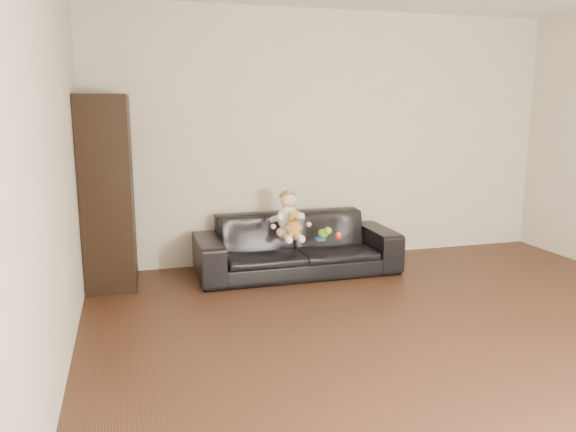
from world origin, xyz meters
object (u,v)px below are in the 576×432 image
object	(u,v)px
cabinet	(108,193)
toy_green	(323,233)
sofa	(297,244)
toy_blue_disc	(320,239)
teddy_bear	(294,224)
toy_rattle	(338,236)
baby	(288,218)

from	to	relation	value
cabinet	toy_green	distance (m)	2.03
sofa	toy_green	world-z (taller)	sofa
cabinet	toy_blue_disc	bearing A→B (deg)	-6.79
teddy_bear	toy_green	world-z (taller)	teddy_bear
sofa	toy_blue_disc	xyz separation A→B (m)	(0.16, -0.23, 0.10)
toy_rattle	toy_blue_disc	bearing A→B (deg)	166.46
teddy_bear	toy_green	distance (m)	0.36
teddy_bear	toy_rattle	size ratio (longest dim) A/B	3.87
teddy_bear	toy_blue_disc	bearing A→B (deg)	7.92
cabinet	teddy_bear	size ratio (longest dim) A/B	7.04
cabinet	toy_green	size ratio (longest dim) A/B	14.09
toy_blue_disc	cabinet	bearing A→B (deg)	170.35
baby	toy_green	bearing A→B (deg)	-9.42
toy_rattle	toy_blue_disc	distance (m)	0.18
toy_rattle	teddy_bear	bearing A→B (deg)	176.99
sofa	toy_rattle	size ratio (longest dim) A/B	31.00
sofa	teddy_bear	size ratio (longest dim) A/B	8.01
sofa	cabinet	size ratio (longest dim) A/B	1.14
toy_blue_disc	teddy_bear	bearing A→B (deg)	-176.19
baby	teddy_bear	world-z (taller)	baby
sofa	toy_blue_disc	world-z (taller)	sofa
toy_rattle	sofa	bearing A→B (deg)	140.55
sofa	baby	xyz separation A→B (m)	(-0.12, -0.11, 0.30)
sofa	teddy_bear	world-z (taller)	teddy_bear
cabinet	toy_rattle	distance (m)	2.16
cabinet	sofa	bearing A→B (deg)	-0.17
toy_blue_disc	toy_rattle	bearing A→B (deg)	-13.54
toy_green	teddy_bear	bearing A→B (deg)	-164.29
sofa	baby	world-z (taller)	baby
teddy_bear	toy_rattle	xyz separation A→B (m)	(0.44, -0.02, -0.14)
toy_green	toy_rattle	distance (m)	0.16
baby	teddy_bear	bearing A→B (deg)	-86.73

